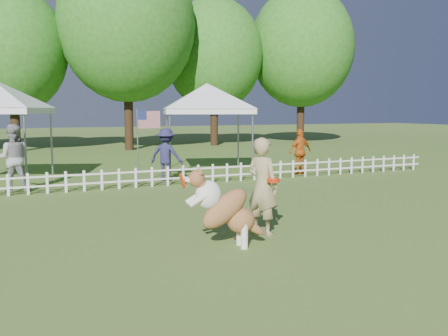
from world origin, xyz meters
name	(u,v)px	position (x,y,z in m)	size (l,w,h in m)	color
ground	(253,244)	(0.00, 0.00, 0.00)	(120.00, 120.00, 0.00)	#385F1E
picket_fence	(144,177)	(0.00, 7.00, 0.30)	(22.00, 0.08, 0.60)	white
handler	(262,186)	(0.49, 0.56, 0.91)	(0.66, 0.43, 1.82)	tan
dog	(226,209)	(-0.52, -0.04, 0.68)	(1.31, 0.44, 1.36)	brown
frisbee_on_turf	(239,238)	(-0.04, 0.43, 0.01)	(0.22, 0.22, 0.02)	red
canopy_tent_right	(207,129)	(3.15, 9.63, 1.61)	(3.11, 3.11, 3.21)	white
flag_pole	(138,147)	(0.01, 7.67, 1.17)	(0.90, 0.09, 2.33)	gray
spectator_a	(13,158)	(-3.57, 7.71, 0.96)	(0.93, 0.73, 1.92)	#96969B
spectator_b	(166,155)	(1.05, 8.05, 0.86)	(1.11, 0.64, 1.72)	#232249
spectator_c	(300,152)	(5.97, 7.68, 0.82)	(0.96, 0.40, 1.64)	#CD5F18
tree_center_left	(12,62)	(-3.00, 22.50, 4.90)	(6.00, 6.00, 9.80)	#2C641C
tree_center_right	(127,39)	(3.00, 21.00, 6.30)	(7.60, 7.60, 12.60)	#2C641C
tree_right	(214,65)	(9.00, 22.50, 5.20)	(6.20, 6.20, 10.40)	#2C641C
tree_far_right	(302,59)	(15.00, 21.50, 5.70)	(7.00, 7.00, 11.40)	#2C641C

